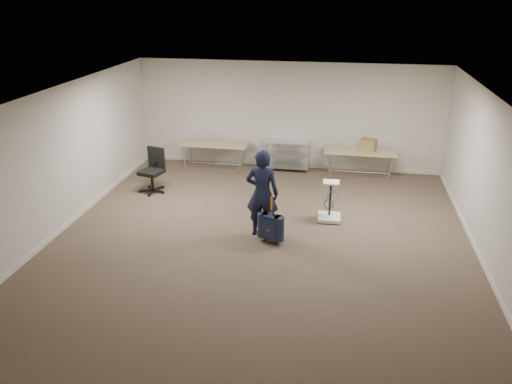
# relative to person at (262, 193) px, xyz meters

# --- Properties ---
(ground) EXTENTS (9.00, 9.00, 0.00)m
(ground) POSITION_rel_person_xyz_m (0.02, -0.37, -0.88)
(ground) COLOR brown
(ground) RESTS_ON ground
(room_shell) EXTENTS (8.00, 9.00, 9.00)m
(room_shell) POSITION_rel_person_xyz_m (0.02, 1.01, -0.83)
(room_shell) COLOR beige
(room_shell) RESTS_ON ground
(folding_table_left) EXTENTS (1.80, 0.75, 0.73)m
(folding_table_left) POSITION_rel_person_xyz_m (-1.88, 3.58, -0.20)
(folding_table_left) COLOR tan
(folding_table_left) RESTS_ON ground
(folding_table_right) EXTENTS (1.80, 0.75, 0.73)m
(folding_table_right) POSITION_rel_person_xyz_m (1.92, 3.58, -0.20)
(folding_table_right) COLOR tan
(folding_table_right) RESTS_ON ground
(wire_shelf) EXTENTS (1.22, 0.47, 0.80)m
(wire_shelf) POSITION_rel_person_xyz_m (0.02, 3.83, -0.44)
(wire_shelf) COLOR silver
(wire_shelf) RESTS_ON ground
(person) EXTENTS (0.66, 0.44, 1.75)m
(person) POSITION_rel_person_xyz_m (0.00, 0.00, 0.00)
(person) COLOR black
(person) RESTS_ON ground
(suitcase) EXTENTS (0.40, 0.31, 0.96)m
(suitcase) POSITION_rel_person_xyz_m (0.22, -0.30, -0.55)
(suitcase) COLOR #162133
(suitcase) RESTS_ON ground
(office_chair) EXTENTS (0.64, 0.64, 1.05)m
(office_chair) POSITION_rel_person_xyz_m (-2.92, 1.78, -0.56)
(office_chair) COLOR black
(office_chair) RESTS_ON ground
(equipment_cart) EXTENTS (0.48, 0.48, 0.86)m
(equipment_cart) POSITION_rel_person_xyz_m (1.28, 0.90, -0.65)
(equipment_cart) COLOR beige
(equipment_cart) RESTS_ON ground
(cardboard_box) EXTENTS (0.45, 0.40, 0.28)m
(cardboard_box) POSITION_rel_person_xyz_m (2.10, 3.65, -0.00)
(cardboard_box) COLOR olive
(cardboard_box) RESTS_ON folding_table_right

